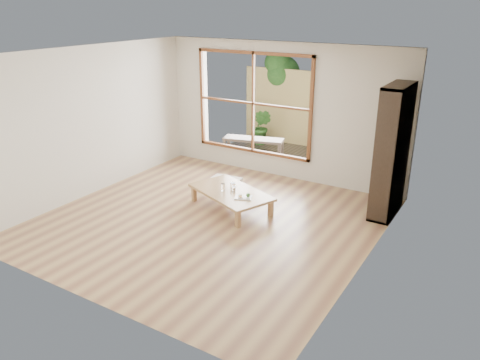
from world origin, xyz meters
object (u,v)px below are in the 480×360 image
at_px(bookshelf, 392,152).
at_px(food_tray, 244,197).
at_px(low_table, 231,193).
at_px(garden_bench, 253,141).

relative_size(bookshelf, food_tray, 6.39).
bearing_deg(low_table, food_tray, -0.42).
xyz_separation_m(low_table, food_tray, (0.34, -0.14, 0.06)).
bearing_deg(garden_bench, food_tray, -78.52).
bearing_deg(garden_bench, bookshelf, -38.69).
bearing_deg(garden_bench, low_table, -83.46).
xyz_separation_m(food_tray, garden_bench, (-1.40, 2.74, 0.05)).
height_order(bookshelf, garden_bench, bookshelf).
bearing_deg(low_table, garden_bench, 134.00).
height_order(low_table, garden_bench, garden_bench).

